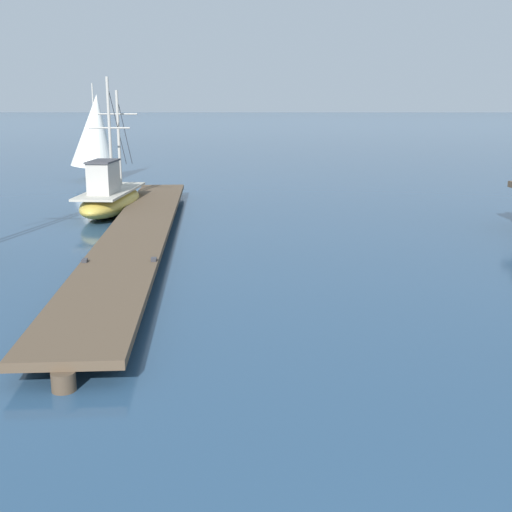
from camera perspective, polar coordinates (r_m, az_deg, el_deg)
floating_dock at (r=19.60m, az=-10.17°, el=2.11°), size 3.36×20.37×0.53m
fishing_boat_0 at (r=24.75m, az=-12.55°, el=5.00°), size 1.96×6.00×4.93m
distant_sailboat at (r=35.16m, az=-13.80°, el=9.99°), size 3.05×4.57×4.92m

